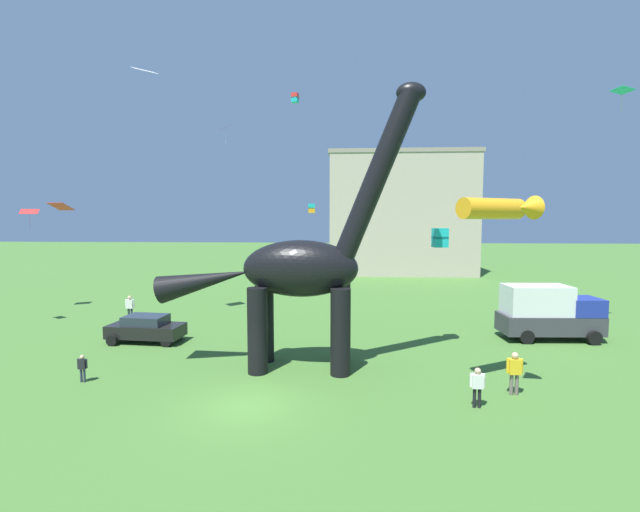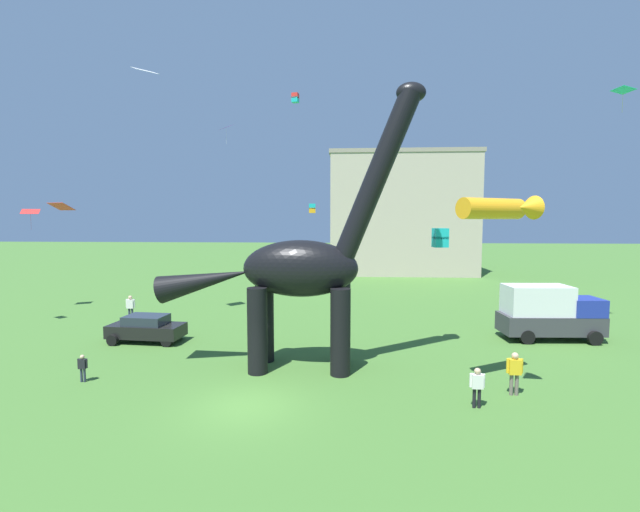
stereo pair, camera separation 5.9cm
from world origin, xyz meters
TOP-DOWN VIEW (x-y plane):
  - ground_plane at (0.00, 0.00)m, footprint 240.00×240.00m
  - dinosaur_sculpture at (1.53, 4.39)m, footprint 12.56×2.66m
  - parked_sedan_left at (-7.75, 8.18)m, footprint 4.32×2.09m
  - parked_box_truck at (15.54, 10.17)m, footprint 5.70×2.40m
  - person_strolling_adult at (-7.63, 1.93)m, footprint 0.45×0.20m
  - person_vendor_side at (8.63, 0.36)m, footprint 0.57×0.25m
  - person_near_flyer at (-11.34, 13.33)m, footprint 0.66×0.29m
  - person_watching_child at (10.47, 1.66)m, footprint 0.65×0.29m
  - kite_drifting at (0.38, 25.89)m, footprint 0.68×0.68m
  - kite_high_right at (0.48, 11.96)m, footprint 0.46×0.46m
  - kite_high_left at (9.60, 1.53)m, footprint 2.98×3.06m
  - kite_near_low at (-7.34, 24.08)m, footprint 1.49×1.53m
  - kite_mid_center at (20.05, 11.84)m, footprint 1.01×1.27m
  - kite_far_right at (8.70, 7.74)m, footprint 0.79×0.79m
  - kite_mid_right at (-11.15, 6.18)m, footprint 1.30×1.06m
  - kite_trailing at (-9.26, 12.33)m, footprint 1.81×1.83m
  - kite_far_left at (-20.23, 15.88)m, footprint 1.46×1.29m
  - background_building_block at (10.83, 41.98)m, footprint 18.77×8.27m

SIDE VIEW (x-z plane):
  - ground_plane at x=0.00m, z-range 0.00..0.00m
  - person_strolling_adult at x=-7.63m, z-range 0.13..1.33m
  - parked_sedan_left at x=-7.75m, z-range 0.03..1.58m
  - person_vendor_side at x=8.63m, z-range 0.16..1.68m
  - person_watching_child at x=10.47m, z-range 0.18..1.93m
  - person_near_flyer at x=-11.34m, z-range 0.19..1.94m
  - parked_box_truck at x=15.54m, z-range 0.05..3.25m
  - dinosaur_sculpture at x=1.53m, z-range -1.82..11.31m
  - kite_far_right at x=8.70m, z-range 5.56..6.57m
  - kite_high_left at x=9.60m, z-range 7.02..7.88m
  - kite_far_left at x=-20.23m, z-range 6.86..8.44m
  - kite_mid_right at x=-11.15m, z-range 7.52..7.90m
  - background_building_block at x=10.83m, z-range 0.01..15.71m
  - kite_drifting at x=0.38m, z-range 7.69..8.57m
  - kite_high_right at x=0.48m, z-range 14.33..14.89m
  - kite_mid_center at x=20.05m, z-range 13.96..15.41m
  - kite_near_low at x=-7.34m, z-range 14.61..16.27m
  - kite_trailing at x=-9.26m, z-range 16.38..16.80m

